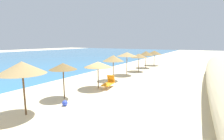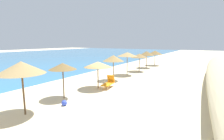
{
  "view_description": "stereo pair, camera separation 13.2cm",
  "coord_description": "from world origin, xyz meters",
  "px_view_note": "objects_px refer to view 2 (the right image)",
  "views": [
    {
      "loc": [
        -11.92,
        -7.63,
        3.98
      ],
      "look_at": [
        1.92,
        0.41,
        1.34
      ],
      "focal_mm": 27.31,
      "sensor_mm": 36.0,
      "label": 1
    },
    {
      "loc": [
        -11.86,
        -7.74,
        3.98
      ],
      "look_at": [
        1.92,
        0.41,
        1.34
      ],
      "focal_mm": 27.31,
      "sensor_mm": 36.0,
      "label": 2
    }
  ],
  "objects_px": {
    "beach_umbrella_5": "(98,64)",
    "beach_umbrella_8": "(139,56)",
    "beach_umbrella_6": "(113,58)",
    "beach_umbrella_9": "(147,53)",
    "beach_umbrella_4": "(63,66)",
    "beach_umbrella_7": "(127,54)",
    "beach_ball": "(64,103)",
    "lounge_chair_1": "(109,83)",
    "beach_umbrella_10": "(155,53)",
    "beach_umbrella_3": "(21,68)"
  },
  "relations": [
    {
      "from": "beach_umbrella_5",
      "to": "beach_umbrella_8",
      "type": "distance_m",
      "value": 9.92
    },
    {
      "from": "beach_umbrella_6",
      "to": "beach_umbrella_9",
      "type": "bearing_deg",
      "value": 0.04
    },
    {
      "from": "beach_umbrella_4",
      "to": "beach_umbrella_7",
      "type": "distance_m",
      "value": 10.17
    },
    {
      "from": "beach_umbrella_4",
      "to": "beach_ball",
      "type": "distance_m",
      "value": 2.61
    },
    {
      "from": "beach_umbrella_4",
      "to": "beach_umbrella_5",
      "type": "height_order",
      "value": "beach_umbrella_4"
    },
    {
      "from": "beach_umbrella_8",
      "to": "beach_umbrella_9",
      "type": "distance_m",
      "value": 3.63
    },
    {
      "from": "beach_umbrella_7",
      "to": "beach_umbrella_9",
      "type": "xyz_separation_m",
      "value": [
        6.78,
        -0.05,
        -0.26
      ]
    },
    {
      "from": "beach_umbrella_6",
      "to": "beach_ball",
      "type": "height_order",
      "value": "beach_umbrella_6"
    },
    {
      "from": "beach_umbrella_4",
      "to": "beach_umbrella_7",
      "type": "xyz_separation_m",
      "value": [
        10.17,
        -0.11,
        0.22
      ]
    },
    {
      "from": "beach_umbrella_7",
      "to": "lounge_chair_1",
      "type": "height_order",
      "value": "beach_umbrella_7"
    },
    {
      "from": "beach_umbrella_9",
      "to": "beach_umbrella_10",
      "type": "distance_m",
      "value": 3.48
    },
    {
      "from": "lounge_chair_1",
      "to": "beach_umbrella_4",
      "type": "bearing_deg",
      "value": 64.23
    },
    {
      "from": "beach_umbrella_3",
      "to": "beach_umbrella_4",
      "type": "xyz_separation_m",
      "value": [
        3.09,
        0.22,
        -0.33
      ]
    },
    {
      "from": "beach_umbrella_7",
      "to": "beach_umbrella_4",
      "type": "bearing_deg",
      "value": 179.4
    },
    {
      "from": "beach_umbrella_8",
      "to": "beach_umbrella_9",
      "type": "relative_size",
      "value": 0.93
    },
    {
      "from": "beach_umbrella_6",
      "to": "beach_umbrella_10",
      "type": "bearing_deg",
      "value": -1.21
    },
    {
      "from": "beach_umbrella_4",
      "to": "beach_umbrella_8",
      "type": "xyz_separation_m",
      "value": [
        13.33,
        -0.41,
        -0.15
      ]
    },
    {
      "from": "beach_umbrella_3",
      "to": "beach_umbrella_8",
      "type": "height_order",
      "value": "beach_umbrella_3"
    },
    {
      "from": "beach_umbrella_10",
      "to": "beach_ball",
      "type": "relative_size",
      "value": 7.25
    },
    {
      "from": "beach_umbrella_6",
      "to": "beach_umbrella_8",
      "type": "xyz_separation_m",
      "value": [
        6.6,
        -0.24,
        -0.18
      ]
    },
    {
      "from": "beach_umbrella_10",
      "to": "beach_ball",
      "type": "bearing_deg",
      "value": -178.28
    },
    {
      "from": "beach_umbrella_4",
      "to": "beach_umbrella_10",
      "type": "relative_size",
      "value": 1.0
    },
    {
      "from": "beach_ball",
      "to": "beach_umbrella_6",
      "type": "bearing_deg",
      "value": 6.85
    },
    {
      "from": "lounge_chair_1",
      "to": "beach_ball",
      "type": "xyz_separation_m",
      "value": [
        -5.14,
        0.12,
        -0.27
      ]
    },
    {
      "from": "beach_umbrella_3",
      "to": "beach_umbrella_6",
      "type": "relative_size",
      "value": 1.12
    },
    {
      "from": "beach_umbrella_7",
      "to": "beach_umbrella_8",
      "type": "height_order",
      "value": "beach_umbrella_7"
    },
    {
      "from": "beach_umbrella_10",
      "to": "beach_ball",
      "type": "height_order",
      "value": "beach_umbrella_10"
    },
    {
      "from": "beach_umbrella_5",
      "to": "lounge_chair_1",
      "type": "distance_m",
      "value": 1.89
    },
    {
      "from": "beach_umbrella_6",
      "to": "beach_umbrella_10",
      "type": "height_order",
      "value": "beach_umbrella_6"
    },
    {
      "from": "beach_umbrella_3",
      "to": "lounge_chair_1",
      "type": "relative_size",
      "value": 1.7
    },
    {
      "from": "lounge_chair_1",
      "to": "beach_ball",
      "type": "relative_size",
      "value": 4.98
    },
    {
      "from": "beach_umbrella_10",
      "to": "beach_umbrella_9",
      "type": "bearing_deg",
      "value": 175.13
    },
    {
      "from": "beach_umbrella_3",
      "to": "beach_umbrella_10",
      "type": "relative_size",
      "value": 1.17
    },
    {
      "from": "beach_umbrella_6",
      "to": "beach_umbrella_10",
      "type": "relative_size",
      "value": 1.04
    },
    {
      "from": "beach_ball",
      "to": "lounge_chair_1",
      "type": "bearing_deg",
      "value": -1.38
    },
    {
      "from": "beach_umbrella_5",
      "to": "beach_umbrella_10",
      "type": "height_order",
      "value": "beach_umbrella_10"
    },
    {
      "from": "beach_umbrella_3",
      "to": "beach_umbrella_6",
      "type": "distance_m",
      "value": 9.84
    },
    {
      "from": "beach_umbrella_4",
      "to": "beach_umbrella_7",
      "type": "bearing_deg",
      "value": -0.6
    },
    {
      "from": "beach_umbrella_9",
      "to": "beach_ball",
      "type": "relative_size",
      "value": 7.44
    },
    {
      "from": "lounge_chair_1",
      "to": "beach_ball",
      "type": "distance_m",
      "value": 5.14
    },
    {
      "from": "beach_umbrella_6",
      "to": "lounge_chair_1",
      "type": "xyz_separation_m",
      "value": [
        -2.64,
        -1.06,
        -1.88
      ]
    },
    {
      "from": "beach_umbrella_3",
      "to": "beach_umbrella_4",
      "type": "bearing_deg",
      "value": 4.11
    },
    {
      "from": "beach_umbrella_8",
      "to": "beach_ball",
      "type": "height_order",
      "value": "beach_umbrella_8"
    },
    {
      "from": "beach_umbrella_4",
      "to": "beach_umbrella_5",
      "type": "bearing_deg",
      "value": -9.43
    },
    {
      "from": "beach_umbrella_3",
      "to": "beach_umbrella_7",
      "type": "height_order",
      "value": "beach_umbrella_3"
    },
    {
      "from": "beach_umbrella_9",
      "to": "lounge_chair_1",
      "type": "relative_size",
      "value": 1.49
    },
    {
      "from": "beach_umbrella_8",
      "to": "beach_umbrella_9",
      "type": "xyz_separation_m",
      "value": [
        3.62,
        0.25,
        0.11
      ]
    },
    {
      "from": "beach_umbrella_8",
      "to": "beach_umbrella_7",
      "type": "bearing_deg",
      "value": 174.52
    },
    {
      "from": "beach_umbrella_4",
      "to": "lounge_chair_1",
      "type": "relative_size",
      "value": 1.45
    },
    {
      "from": "beach_umbrella_4",
      "to": "beach_umbrella_3",
      "type": "bearing_deg",
      "value": -175.89
    }
  ]
}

